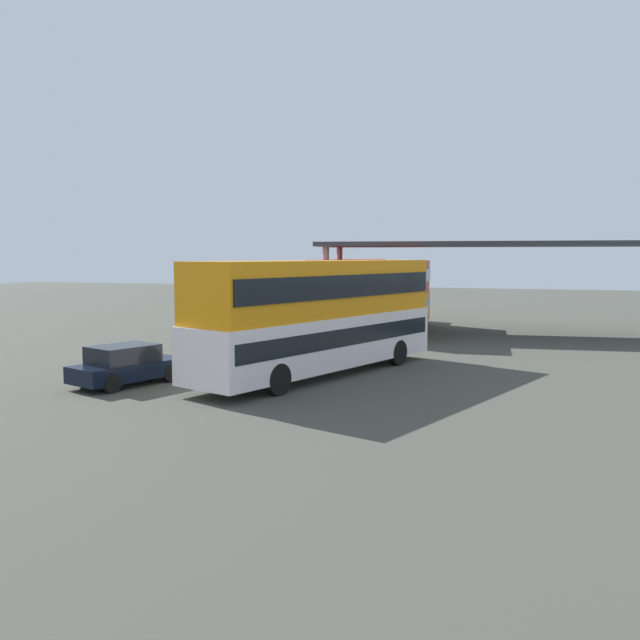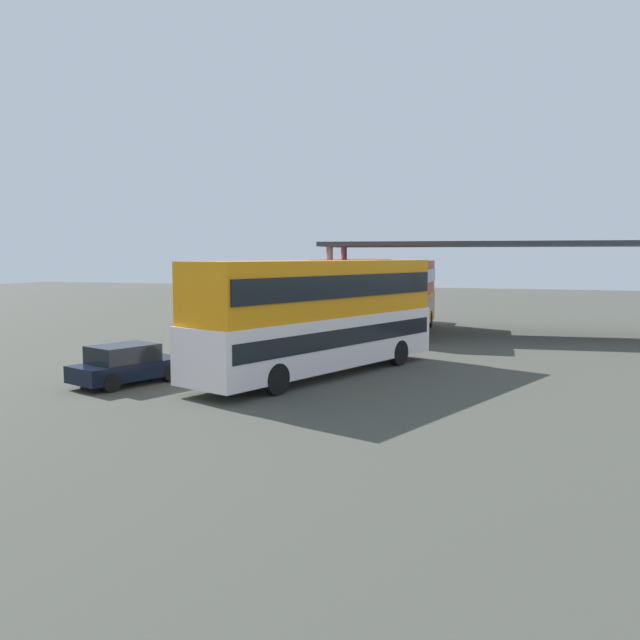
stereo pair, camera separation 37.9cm
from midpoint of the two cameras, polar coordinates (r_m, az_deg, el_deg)
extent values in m
plane|color=#42433B|center=(22.22, -4.89, -5.62)|extent=(140.00, 140.00, 0.00)
cube|color=white|center=(23.82, 0.46, -1.78)|extent=(6.26, 11.68, 1.81)
cube|color=orange|center=(23.65, 0.46, 2.77)|extent=(6.11, 11.44, 1.97)
cube|color=black|center=(23.79, 0.46, -1.26)|extent=(6.13, 11.26, 0.62)
cube|color=black|center=(23.64, 0.46, 3.01)|extent=(6.13, 11.26, 0.79)
cube|color=black|center=(28.46, 7.58, -0.07)|extent=(2.00, 0.81, 1.09)
cube|color=orange|center=(28.39, 7.61, 1.68)|extent=(1.65, 0.66, 0.36)
cylinder|color=black|center=(27.42, 3.26, -2.42)|extent=(0.60, 1.04, 1.00)
cylinder|color=black|center=(26.21, 7.22, -2.82)|extent=(0.60, 1.04, 1.00)
cylinder|color=black|center=(22.05, -7.61, -4.41)|extent=(0.60, 1.04, 1.00)
cylinder|color=black|center=(20.52, -3.30, -5.12)|extent=(0.60, 1.04, 1.00)
cube|color=black|center=(23.10, -15.76, -4.13)|extent=(2.83, 4.09, 0.55)
cube|color=black|center=(22.90, -16.18, -2.79)|extent=(2.12, 2.46, 0.58)
cylinder|color=black|center=(24.39, -14.51, -4.06)|extent=(0.40, 0.63, 0.60)
cylinder|color=black|center=(23.24, -12.35, -4.48)|extent=(0.40, 0.63, 0.60)
cylinder|color=black|center=(23.10, -19.17, -4.72)|extent=(0.40, 0.63, 0.60)
cylinder|color=black|center=(21.88, -17.12, -5.22)|extent=(0.40, 0.63, 0.60)
cube|color=orange|center=(41.01, 3.28, 1.28)|extent=(2.88, 11.22, 1.79)
cube|color=red|center=(40.91, 3.29, 3.88)|extent=(2.80, 10.99, 1.94)
cube|color=black|center=(40.99, 3.28, 1.58)|extent=(2.90, 10.78, 0.61)
cube|color=black|center=(40.91, 3.29, 4.02)|extent=(2.90, 10.78, 0.78)
cube|color=black|center=(46.36, 4.87, 2.09)|extent=(2.14, 0.17, 1.07)
cube|color=orange|center=(46.31, 4.88, 3.15)|extent=(1.76, 0.14, 0.36)
cylinder|color=black|center=(44.68, 2.89, 0.67)|extent=(0.31, 1.01, 1.00)
cylinder|color=black|center=(44.19, 5.75, 0.60)|extent=(0.31, 1.01, 1.00)
cylinder|color=black|center=(38.04, 0.39, -0.17)|extent=(0.31, 1.01, 1.00)
cylinder|color=black|center=(37.46, 3.73, -0.27)|extent=(0.31, 1.01, 1.00)
cube|color=orange|center=(37.20, 7.59, 0.78)|extent=(3.05, 10.50, 1.76)
cube|color=red|center=(37.09, 7.62, 3.60)|extent=(2.97, 10.29, 1.91)
cube|color=black|center=(37.18, 7.59, 1.10)|extent=(3.06, 10.09, 0.60)
cube|color=black|center=(37.09, 7.63, 3.75)|extent=(3.06, 10.09, 0.76)
cube|color=black|center=(42.26, 8.50, 1.69)|extent=(2.05, 0.23, 1.06)
cube|color=orange|center=(42.21, 8.52, 2.84)|extent=(1.69, 0.19, 0.36)
cylinder|color=black|center=(40.58, 6.65, 0.15)|extent=(0.34, 1.02, 1.00)
cylinder|color=black|center=(40.33, 9.70, 0.07)|extent=(0.34, 1.02, 1.00)
cylinder|color=black|center=(34.27, 5.07, -0.83)|extent=(0.34, 1.02, 1.00)
cylinder|color=black|center=(33.96, 8.68, -0.93)|extent=(0.34, 1.02, 1.00)
cube|color=#33353A|center=(37.60, 15.95, 6.32)|extent=(20.29, 7.24, 0.25)
cylinder|color=#9E9B93|center=(40.37, 2.34, 2.87)|extent=(0.36, 0.36, 4.81)
cylinder|color=#9E9B93|center=(36.32, 1.13, 2.57)|extent=(0.36, 0.36, 4.81)
camera|label=1|loc=(0.19, -89.54, 0.04)|focal=37.06mm
camera|label=2|loc=(0.19, 90.46, -0.04)|focal=37.06mm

